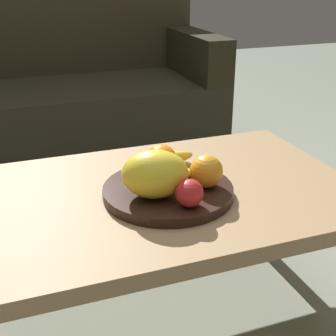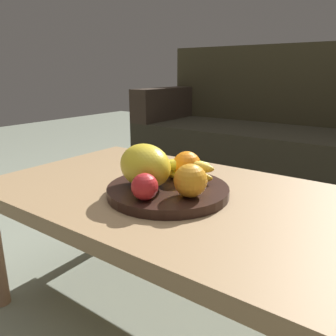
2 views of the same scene
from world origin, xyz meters
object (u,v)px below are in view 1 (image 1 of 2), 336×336
object	(u,v)px
coffee_table	(156,207)
orange_front	(206,171)
melon_large_front	(155,174)
fruit_bowl	(168,191)
couch	(43,102)
banana_bunch	(164,166)
orange_left	(161,160)
apple_front	(189,193)

from	to	relation	value
coffee_table	orange_front	size ratio (longest dim) A/B	12.59
melon_large_front	fruit_bowl	bearing A→B (deg)	39.57
coffee_table	orange_front	world-z (taller)	orange_front
couch	fruit_bowl	xyz separation A→B (m)	(0.16, -1.37, 0.12)
melon_large_front	banana_bunch	world-z (taller)	melon_large_front
orange_left	banana_bunch	distance (m)	0.02
coffee_table	orange_left	distance (m)	0.12
couch	banana_bunch	bearing A→B (deg)	-82.49
orange_left	apple_front	distance (m)	0.19
orange_left	fruit_bowl	bearing A→B (deg)	-97.15
fruit_bowl	apple_front	distance (m)	0.12
orange_left	coffee_table	bearing A→B (deg)	-126.65
couch	apple_front	size ratio (longest dim) A/B	26.39
melon_large_front	apple_front	xyz separation A→B (m)	(0.06, -0.07, -0.02)
melon_large_front	banana_bunch	bearing A→B (deg)	59.49
coffee_table	apple_front	bearing A→B (deg)	-77.27
melon_large_front	banana_bunch	distance (m)	0.12
orange_front	orange_left	world-z (taller)	orange_front
coffee_table	apple_front	world-z (taller)	apple_front
orange_front	apple_front	world-z (taller)	orange_front
apple_front	coffee_table	bearing A→B (deg)	102.73
couch	orange_left	xyz separation A→B (m)	(0.17, -1.30, 0.17)
coffee_table	banana_bunch	distance (m)	0.11
melon_large_front	coffee_table	bearing A→B (deg)	71.30
apple_front	banana_bunch	world-z (taller)	apple_front
coffee_table	fruit_bowl	xyz separation A→B (m)	(0.02, -0.03, 0.06)
apple_front	banana_bunch	xyz separation A→B (m)	(0.00, 0.17, -0.00)
couch	melon_large_front	world-z (taller)	couch
fruit_bowl	melon_large_front	bearing A→B (deg)	-140.43
orange_left	banana_bunch	xyz separation A→B (m)	(0.00, -0.02, -0.01)
fruit_bowl	orange_left	size ratio (longest dim) A/B	4.00
apple_front	melon_large_front	bearing A→B (deg)	128.59
fruit_bowl	orange_left	xyz separation A→B (m)	(0.01, 0.08, 0.05)
fruit_bowl	apple_front	xyz separation A→B (m)	(0.01, -0.11, 0.04)
banana_bunch	coffee_table	bearing A→B (deg)	-142.94
coffee_table	melon_large_front	bearing A→B (deg)	-108.70
orange_front	melon_large_front	bearing A→B (deg)	-176.91
coffee_table	fruit_bowl	bearing A→B (deg)	-58.49
melon_large_front	banana_bunch	xyz separation A→B (m)	(0.06, 0.10, -0.03)
fruit_bowl	banana_bunch	size ratio (longest dim) A/B	1.85
coffee_table	orange_front	distance (m)	0.17
banana_bunch	melon_large_front	bearing A→B (deg)	-120.51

